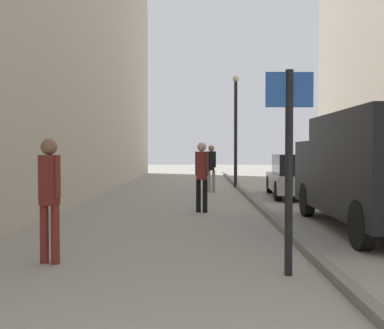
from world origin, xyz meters
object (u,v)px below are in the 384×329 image
pedestrian_mid_block (211,165)px  pedestrian_far_crossing (49,192)px  delivery_van (373,168)px  parked_car (298,176)px  lamp_post (236,124)px  street_sign_post (289,154)px  pedestrian_main_foreground (202,172)px

pedestrian_mid_block → pedestrian_far_crossing: 11.61m
delivery_van → parked_car: (-0.07, 6.83, -0.53)m
delivery_van → pedestrian_far_crossing: bearing=-152.4°
lamp_post → street_sign_post: bearing=-91.8°
street_sign_post → pedestrian_main_foreground: bearing=-81.7°
street_sign_post → lamp_post: size_ratio=0.55×
parked_car → street_sign_post: size_ratio=1.65×
delivery_van → street_sign_post: 4.19m
delivery_van → lamp_post: lamp_post is taller
parked_car → lamp_post: 4.81m
delivery_van → parked_car: size_ratio=1.28×
pedestrian_main_foreground → pedestrian_mid_block: pedestrian_main_foreground is taller
delivery_van → lamp_post: size_ratio=1.16×
street_sign_post → lamp_post: lamp_post is taller
street_sign_post → delivery_van: bearing=-125.3°
lamp_post → delivery_van: bearing=-80.1°
parked_car → street_sign_post: street_sign_post is taller
pedestrian_far_crossing → street_sign_post: (3.23, -0.59, 0.53)m
pedestrian_mid_block → lamp_post: size_ratio=0.37×
pedestrian_main_foreground → pedestrian_far_crossing: (-2.17, -5.56, -0.02)m
parked_car → lamp_post: bearing=117.7°
delivery_van → lamp_post: (-1.88, 10.81, 1.48)m
parked_car → lamp_post: lamp_post is taller
pedestrian_main_foreground → street_sign_post: size_ratio=0.69×
parked_car → pedestrian_main_foreground: bearing=-125.3°
pedestrian_mid_block → lamp_post: 3.12m
street_sign_post → pedestrian_mid_block: bearing=-88.3°
pedestrian_main_foreground → pedestrian_far_crossing: 5.96m
lamp_post → pedestrian_mid_block: bearing=-114.8°
lamp_post → pedestrian_main_foreground: bearing=-100.4°
pedestrian_main_foreground → pedestrian_mid_block: bearing=106.3°
pedestrian_mid_block → pedestrian_far_crossing: size_ratio=1.02×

